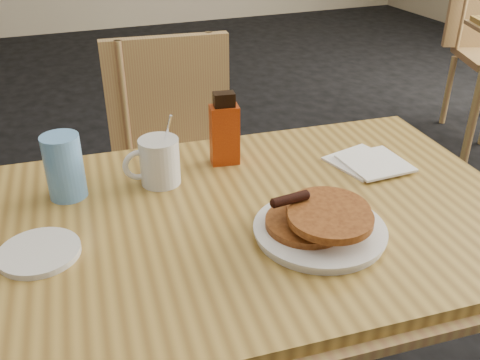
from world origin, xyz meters
The scene contains 8 objects.
main_table centered at (0.06, 0.01, 0.71)m, with size 1.22×0.88×0.75m.
chair_main_far centered at (0.09, 0.72, 0.55)m, with size 0.46×0.46×0.92m.
pancake_plate centered at (0.14, -0.12, 0.77)m, with size 0.26×0.26×0.08m.
coffee_mug centered at (-0.10, 0.20, 0.81)m, with size 0.13×0.09×0.17m.
syrup_bottle centered at (0.08, 0.24, 0.83)m, with size 0.07×0.05×0.18m.
napkin_stack centered at (0.40, 0.10, 0.76)m, with size 0.18×0.19×0.01m.
blue_tumbler centered at (-0.30, 0.22, 0.82)m, with size 0.08×0.08×0.14m, color #619EE3.
side_saucer centered at (-0.37, 0.01, 0.76)m, with size 0.15×0.15×0.01m, color silver.
Camera 1 is at (-0.31, -0.86, 1.35)m, focal length 40.00 mm.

